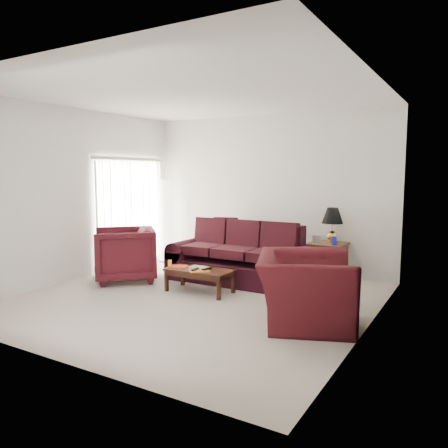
% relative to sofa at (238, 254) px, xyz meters
% --- Properties ---
extents(floor, '(5.00, 5.00, 0.00)m').
position_rel_sofa_xyz_m(floor, '(-0.05, -1.23, -0.50)').
color(floor, beige).
rests_on(floor, ground).
extents(blinds, '(0.10, 2.00, 2.16)m').
position_rel_sofa_xyz_m(blinds, '(-2.47, 0.07, 0.58)').
color(blinds, silver).
rests_on(blinds, ground).
extents(sofa, '(2.48, 1.15, 1.00)m').
position_rel_sofa_xyz_m(sofa, '(0.00, 0.00, 0.00)').
color(sofa, black).
rests_on(sofa, ground).
extents(throw_pillow, '(0.51, 0.36, 0.48)m').
position_rel_sofa_xyz_m(throw_pillow, '(-0.76, 0.87, 0.28)').
color(throw_pillow, black).
rests_on(throw_pillow, sofa).
extents(end_table, '(0.64, 0.64, 0.67)m').
position_rel_sofa_xyz_m(end_table, '(1.31, 0.91, -0.17)').
color(end_table, '#4F341B').
rests_on(end_table, ground).
extents(table_lamp, '(0.48, 0.48, 0.62)m').
position_rel_sofa_xyz_m(table_lamp, '(1.34, 0.99, 0.48)').
color(table_lamp, gold).
rests_on(table_lamp, end_table).
extents(clock, '(0.14, 0.06, 0.14)m').
position_rel_sofa_xyz_m(clock, '(1.13, 0.82, 0.24)').
color(clock, silver).
rests_on(clock, end_table).
extents(blue_canister, '(0.11, 0.11, 0.15)m').
position_rel_sofa_xyz_m(blue_canister, '(1.46, 0.73, 0.24)').
color(blue_canister, '#1C22B6').
rests_on(blue_canister, end_table).
extents(picture_frame, '(0.12, 0.15, 0.05)m').
position_rel_sofa_xyz_m(picture_frame, '(1.21, 1.11, 0.24)').
color(picture_frame, silver).
rests_on(picture_frame, end_table).
extents(floor_lamp, '(0.34, 0.34, 1.76)m').
position_rel_sofa_xyz_m(floor_lamp, '(-2.17, 0.77, 0.38)').
color(floor_lamp, white).
rests_on(floor_lamp, ground).
extents(armchair_left, '(1.44, 1.44, 0.94)m').
position_rel_sofa_xyz_m(armchair_left, '(-1.76, -0.90, -0.03)').
color(armchair_left, '#3F0E16').
rests_on(armchair_left, ground).
extents(armchair_right, '(1.56, 1.66, 0.86)m').
position_rel_sofa_xyz_m(armchair_right, '(1.71, -1.38, -0.07)').
color(armchair_right, '#3D0E14').
rests_on(armchair_right, ground).
extents(coffee_table, '(1.17, 0.82, 0.37)m').
position_rel_sofa_xyz_m(coffee_table, '(-0.21, -0.88, -0.31)').
color(coffee_table, black).
rests_on(coffee_table, ground).
extents(magazine_red, '(0.36, 0.31, 0.02)m').
position_rel_sofa_xyz_m(magazine_red, '(-0.60, -0.93, -0.12)').
color(magazine_red, red).
rests_on(magazine_red, coffee_table).
extents(magazine_white, '(0.28, 0.22, 0.02)m').
position_rel_sofa_xyz_m(magazine_white, '(-0.28, -0.80, -0.12)').
color(magazine_white, silver).
rests_on(magazine_white, coffee_table).
extents(magazine_orange, '(0.37, 0.37, 0.02)m').
position_rel_sofa_xyz_m(magazine_orange, '(-0.14, -1.00, -0.12)').
color(magazine_orange, orange).
rests_on(magazine_orange, coffee_table).
extents(remote_a, '(0.07, 0.18, 0.02)m').
position_rel_sofa_xyz_m(remote_a, '(-0.19, -1.02, -0.10)').
color(remote_a, black).
rests_on(remote_a, coffee_table).
extents(remote_b, '(0.08, 0.19, 0.02)m').
position_rel_sofa_xyz_m(remote_b, '(-0.06, -0.90, -0.10)').
color(remote_b, black).
rests_on(remote_b, coffee_table).
extents(yellow_glass, '(0.08, 0.08, 0.11)m').
position_rel_sofa_xyz_m(yellow_glass, '(-0.72, -0.97, -0.07)').
color(yellow_glass, yellow).
rests_on(yellow_glass, coffee_table).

